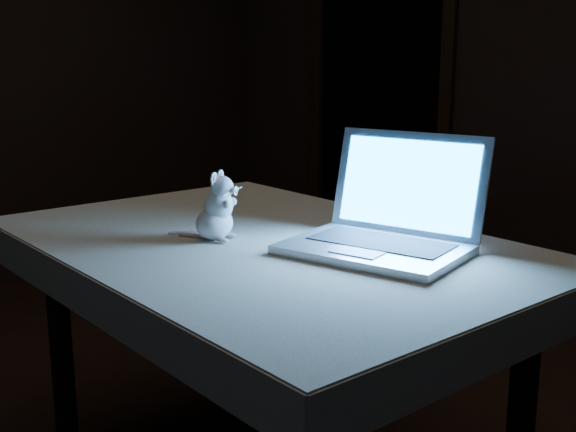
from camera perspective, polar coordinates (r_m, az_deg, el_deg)
The scene contains 6 objects.
back_wall at distance 4.41m, azimuth 20.12°, elevation 12.82°, with size 4.50×0.04×2.60m, color black.
doorway at distance 4.86m, azimuth 7.27°, elevation 10.62°, with size 1.06×0.36×2.13m, color black, non-canonical shape.
table at distance 2.06m, azimuth -1.84°, elevation -12.12°, with size 1.38×0.89×0.74m, color black, non-canonical shape.
tablecloth at distance 1.97m, azimuth -2.69°, elevation -3.19°, with size 1.49×1.00×0.11m, color beige, non-canonical shape.
laptop at distance 1.78m, azimuth 6.91°, elevation 1.55°, with size 0.43×0.38×0.29m, color #BCBCC2, non-canonical shape.
plush_mouse at distance 1.92m, azimuth -5.87°, elevation 0.79°, with size 0.13×0.13×0.18m, color silver, non-canonical shape.
Camera 1 is at (1.34, -1.70, 1.24)m, focal length 45.00 mm.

